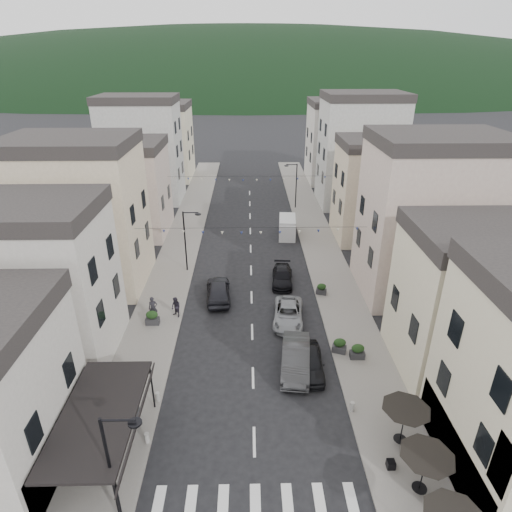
% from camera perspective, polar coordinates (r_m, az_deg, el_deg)
% --- Properties ---
extents(sidewalk_left, '(4.00, 76.00, 0.12)m').
position_cam_1_polar(sidewalk_left, '(47.00, -9.92, 1.46)').
color(sidewalk_left, slate).
rests_on(sidewalk_left, ground).
extents(sidewalk_right, '(4.00, 76.00, 0.12)m').
position_cam_1_polar(sidewalk_right, '(47.07, 8.44, 1.61)').
color(sidewalk_right, slate).
rests_on(sidewalk_right, ground).
extents(hill_backdrop, '(640.00, 360.00, 70.00)m').
position_cam_1_polar(hill_backdrop, '(311.00, -1.13, 22.04)').
color(hill_backdrop, black).
rests_on(hill_backdrop, ground).
extents(boutique_awning, '(3.77, 7.50, 3.28)m').
position_cam_1_polar(boutique_awning, '(23.18, -19.56, -19.34)').
color(boutique_awning, black).
rests_on(boutique_awning, ground).
extents(buildings_row_left, '(10.20, 54.16, 14.00)m').
position_cam_1_polar(buildings_row_left, '(51.85, -17.32, 10.10)').
color(buildings_row_left, '#B8B2A9').
rests_on(buildings_row_left, ground).
extents(buildings_row_right, '(10.20, 54.16, 14.50)m').
position_cam_1_polar(buildings_row_right, '(50.85, 16.03, 10.21)').
color(buildings_row_right, beige).
rests_on(buildings_row_right, ground).
extents(cafe_terrace, '(2.50, 8.10, 2.53)m').
position_cam_1_polar(cafe_terrace, '(22.63, 21.75, -23.95)').
color(cafe_terrace, black).
rests_on(cafe_terrace, ground).
extents(streetlamp_left_near, '(1.70, 0.56, 6.00)m').
position_cam_1_polar(streetlamp_left_near, '(20.44, -18.28, -24.37)').
color(streetlamp_left_near, black).
rests_on(streetlamp_left_near, ground).
extents(streetlamp_left_far, '(1.70, 0.56, 6.00)m').
position_cam_1_polar(streetlamp_left_far, '(39.87, -9.10, 2.75)').
color(streetlamp_left_far, black).
rests_on(streetlamp_left_far, ground).
extents(streetlamp_right_far, '(1.70, 0.56, 6.00)m').
position_cam_1_polar(streetlamp_right_far, '(56.83, 5.12, 9.90)').
color(streetlamp_right_far, black).
rests_on(streetlamp_right_far, ground).
extents(bollards, '(11.66, 10.26, 0.60)m').
position_cam_1_polar(bollards, '(24.42, -0.22, -23.75)').
color(bollards, gray).
rests_on(bollards, ground).
extents(bunting_near, '(19.00, 0.28, 0.62)m').
position_cam_1_polar(bunting_near, '(35.04, -0.66, 3.27)').
color(bunting_near, black).
rests_on(bunting_near, ground).
extents(bunting_far, '(19.00, 0.28, 0.62)m').
position_cam_1_polar(bunting_far, '(50.21, -0.82, 10.21)').
color(bunting_far, black).
rests_on(bunting_far, ground).
extents(parked_car_a, '(1.92, 4.32, 1.44)m').
position_cam_1_polar(parked_car_a, '(28.84, 7.24, -13.86)').
color(parked_car_a, black).
rests_on(parked_car_a, ground).
extents(parked_car_b, '(2.37, 5.29, 1.69)m').
position_cam_1_polar(parked_car_b, '(28.85, 5.30, -13.41)').
color(parked_car_b, '#333335').
rests_on(parked_car_b, ground).
extents(parked_car_c, '(2.73, 5.06, 1.35)m').
position_cam_1_polar(parked_car_c, '(33.39, 4.31, -7.69)').
color(parked_car_c, gray).
rests_on(parked_car_c, ground).
extents(parked_car_d, '(2.10, 4.53, 1.28)m').
position_cam_1_polar(parked_car_d, '(38.67, 3.52, -2.74)').
color(parked_car_d, black).
rests_on(parked_car_d, ground).
extents(parked_car_e, '(2.32, 5.01, 1.66)m').
position_cam_1_polar(parked_car_e, '(36.21, -5.05, -4.56)').
color(parked_car_e, black).
rests_on(parked_car_e, ground).
extents(delivery_van, '(2.19, 4.73, 2.20)m').
position_cam_1_polar(delivery_van, '(48.70, 4.19, 3.97)').
color(delivery_van, silver).
rests_on(delivery_van, ground).
extents(pedestrian_a, '(0.78, 0.61, 1.89)m').
position_cam_1_polar(pedestrian_a, '(34.18, -13.56, -6.77)').
color(pedestrian_a, black).
rests_on(pedestrian_a, sidewalk_left).
extents(pedestrian_b, '(1.03, 1.01, 1.68)m').
position_cam_1_polar(pedestrian_b, '(34.13, -10.63, -6.73)').
color(pedestrian_b, '#25202B').
rests_on(pedestrian_b, sidewalk_left).
extents(planter_la, '(1.13, 0.73, 1.18)m').
position_cam_1_polar(planter_la, '(26.67, -16.56, -18.92)').
color(planter_la, '#2E2E31').
rests_on(planter_la, sidewalk_left).
extents(planter_lb, '(1.03, 0.58, 1.15)m').
position_cam_1_polar(planter_lb, '(33.77, -13.67, -8.00)').
color(planter_lb, '#2A292C').
rests_on(planter_lb, sidewalk_left).
extents(planter_ra, '(1.09, 0.82, 1.08)m').
position_cam_1_polar(planter_ra, '(30.65, 11.07, -11.64)').
color(planter_ra, '#2F2F31').
rests_on(planter_ra, sidewalk_right).
extents(planter_rb, '(0.99, 0.56, 1.10)m').
position_cam_1_polar(planter_rb, '(30.38, 13.39, -12.27)').
color(planter_rb, '#28282A').
rests_on(planter_rb, sidewalk_right).
extents(planter_rc, '(0.98, 0.70, 0.99)m').
position_cam_1_polar(planter_rc, '(37.14, 8.72, -4.36)').
color(planter_rc, '#29292B').
rests_on(planter_rc, sidewalk_right).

